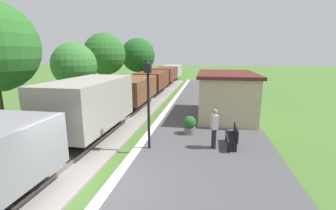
{
  "coord_description": "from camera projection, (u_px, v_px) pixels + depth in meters",
  "views": [
    {
      "loc": [
        3.24,
        -5.88,
        4.19
      ],
      "look_at": [
        1.37,
        5.05,
        1.73
      ],
      "focal_mm": 24.82,
      "sensor_mm": 36.0,
      "label": 1
    }
  ],
  "objects": [
    {
      "name": "person_waiting",
      "position": [
        214.0,
        127.0,
        9.73
      ],
      "size": [
        0.34,
        0.43,
        1.71
      ],
      "rotation": [
        0.0,
        0.0,
        3.42
      ],
      "color": "black",
      "rests_on": "platform_slab"
    },
    {
      "name": "bench_near_hut",
      "position": [
        233.0,
        136.0,
        9.99
      ],
      "size": [
        0.42,
        1.5,
        0.91
      ],
      "color": "black",
      "rests_on": "platform_slab"
    },
    {
      "name": "lamp_post_near",
      "position": [
        148.0,
        89.0,
        9.36
      ],
      "size": [
        0.28,
        0.28,
        3.7
      ],
      "color": "black",
      "rests_on": "platform_slab"
    },
    {
      "name": "tree_field_left",
      "position": [
        105.0,
        54.0,
        25.6
      ],
      "size": [
        4.56,
        4.56,
        6.43
      ],
      "color": "#4C3823",
      "rests_on": "ground"
    },
    {
      "name": "tree_field_distant",
      "position": [
        138.0,
        55.0,
        31.1
      ],
      "size": [
        4.52,
        4.52,
        6.24
      ],
      "color": "#4C3823",
      "rests_on": "ground"
    },
    {
      "name": "ground_plane",
      "position": [
        96.0,
        194.0,
        7.1
      ],
      "size": [
        160.0,
        160.0,
        0.0
      ],
      "primitive_type": "plane",
      "color": "#47702D"
    },
    {
      "name": "freight_train",
      "position": [
        143.0,
        85.0,
        20.44
      ],
      "size": [
        2.5,
        39.2,
        2.72
      ],
      "color": "gray",
      "rests_on": "rail_near"
    },
    {
      "name": "tree_trackside_far",
      "position": [
        74.0,
        65.0,
        17.74
      ],
      "size": [
        3.39,
        3.39,
        5.04
      ],
      "color": "#4C3823",
      "rests_on": "ground"
    },
    {
      "name": "platform_slab",
      "position": [
        202.0,
        201.0,
        6.55
      ],
      "size": [
        6.0,
        60.0,
        0.25
      ],
      "primitive_type": "cube",
      "color": "#4C4C4F",
      "rests_on": "ground"
    },
    {
      "name": "track_ballast",
      "position": [
        27.0,
        184.0,
        7.49
      ],
      "size": [
        3.8,
        60.0,
        0.12
      ],
      "primitive_type": "cube",
      "color": "gray",
      "rests_on": "ground"
    },
    {
      "name": "potted_planter",
      "position": [
        190.0,
        125.0,
        11.59
      ],
      "size": [
        0.64,
        0.64,
        0.92
      ],
      "color": "slate",
      "rests_on": "platform_slab"
    },
    {
      "name": "platform_edge_stripe",
      "position": [
        108.0,
        187.0,
        6.98
      ],
      "size": [
        0.36,
        60.0,
        0.01
      ],
      "primitive_type": "cube",
      "color": "silver",
      "rests_on": "platform_slab"
    },
    {
      "name": "rail_far",
      "position": [
        7.0,
        179.0,
        7.58
      ],
      "size": [
        0.07,
        60.0,
        0.14
      ],
      "primitive_type": "cube",
      "color": "slate",
      "rests_on": "track_ballast"
    },
    {
      "name": "station_hut",
      "position": [
        226.0,
        94.0,
        14.84
      ],
      "size": [
        3.5,
        5.8,
        2.78
      ],
      "color": "tan",
      "rests_on": "platform_slab"
    },
    {
      "name": "rail_near",
      "position": [
        46.0,
        183.0,
        7.34
      ],
      "size": [
        0.07,
        60.0,
        0.14
      ],
      "primitive_type": "cube",
      "color": "slate",
      "rests_on": "track_ballast"
    }
  ]
}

